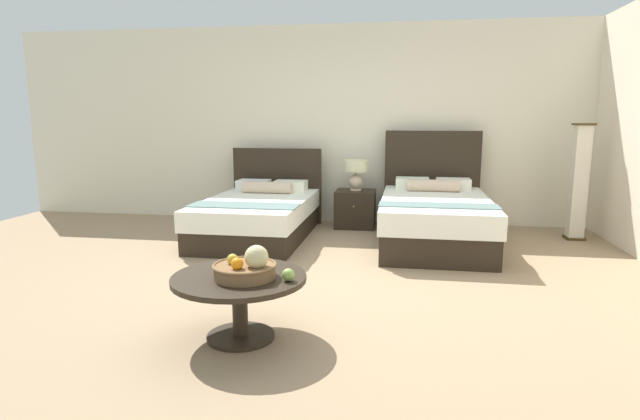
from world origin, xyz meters
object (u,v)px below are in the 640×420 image
Objects in this scene: bed_near_corner at (434,217)px; fruit_bowl at (246,267)px; loose_apple at (288,275)px; nightstand at (355,209)px; table_lamp at (356,171)px; coffee_table at (239,290)px; floor_lamp_corner at (579,182)px; bed_near_window at (259,215)px.

bed_near_corner is 5.13× the size of fruit_bowl.
fruit_bowl reaches higher than loose_apple.
loose_apple is at bearing -91.38° from nightstand.
coffee_table is (-0.43, -3.69, -0.42)m from table_lamp.
loose_apple is at bearing -128.92° from floor_lamp_corner.
bed_near_corner is at bearing 70.00° from loose_apple.
bed_near_window is 3.16m from loose_apple.
fruit_bowl reaches higher than nightstand.
floor_lamp_corner is (2.79, 3.45, 0.22)m from loose_apple.
loose_apple is at bearing -3.75° from fruit_bowl.
bed_near_corner is at bearing 65.27° from fruit_bowl.
fruit_bowl is at bearing -131.77° from floor_lamp_corner.
floor_lamp_corner is (3.13, 3.39, 0.36)m from coffee_table.
table_lamp is 2.72m from floor_lamp_corner.
table_lamp is 0.46× the size of coffee_table.
bed_near_corner is at bearing -37.78° from table_lamp.
fruit_bowl is at bearing -34.86° from coffee_table.
coffee_table is 10.80× the size of loose_apple.
coffee_table is (0.69, -2.91, 0.06)m from bed_near_window.
loose_apple is at bearing -91.37° from table_lamp.
nightstand is at bearing 33.97° from bed_near_window.
bed_near_window is at bearing 103.28° from coffee_table.
bed_near_corner is 3.27m from fruit_bowl.
bed_near_window is at bearing 109.13° from loose_apple.
loose_apple is at bearing -110.00° from bed_near_corner.
loose_apple reaches higher than nightstand.
bed_near_window is 1.45m from table_lamp.
nightstand is 6.41× the size of loose_apple.
bed_near_corner is at bearing 0.13° from bed_near_window.
fruit_bowl reaches higher than coffee_table.
table_lamp is at bearing 34.66° from bed_near_window.
floor_lamp_corner is at bearing 15.51° from bed_near_corner.
table_lamp is 0.29× the size of floor_lamp_corner.
bed_near_corner reaches higher than fruit_bowl.
coffee_table is at bearing 169.50° from loose_apple.
bed_near_corner is 3.25m from coffee_table.
bed_near_corner reaches higher than table_lamp.
bed_near_window is at bearing 104.28° from fruit_bowl.
nightstand is at bearing 84.32° from fruit_bowl.
bed_near_window is 2.99m from coffee_table.
table_lamp is (1.12, 0.78, 0.49)m from bed_near_window.
table_lamp is at bearing 142.22° from bed_near_corner.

